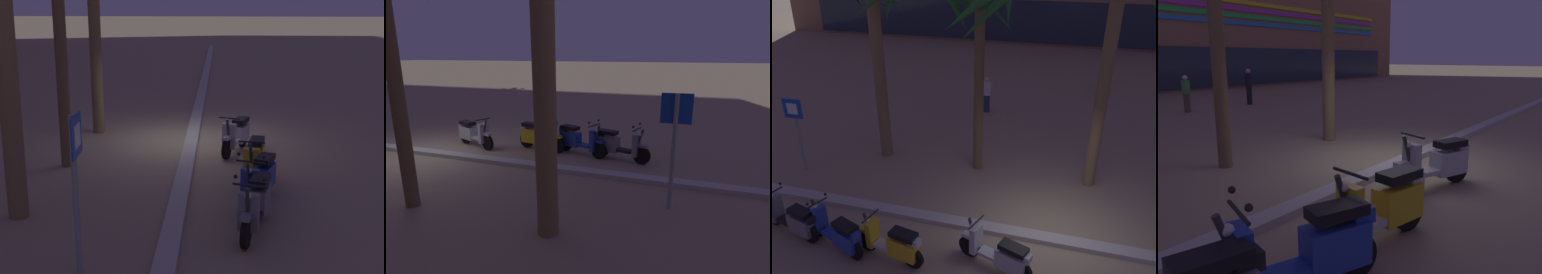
# 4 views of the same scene
# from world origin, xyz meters

# --- Properties ---
(ground_plane) EXTENTS (200.00, 200.00, 0.00)m
(ground_plane) POSITION_xyz_m (0.00, 0.00, 0.00)
(ground_plane) COLOR #9E896B
(curb_strip) EXTENTS (60.00, 0.36, 0.12)m
(curb_strip) POSITION_xyz_m (0.00, -0.16, 0.06)
(curb_strip) COLOR #BCB7AD
(curb_strip) RESTS_ON ground
(scooter_grey_mid_centre) EXTENTS (1.81, 0.75, 1.17)m
(scooter_grey_mid_centre) POSITION_xyz_m (-5.98, -1.62, 0.46)
(scooter_grey_mid_centre) COLOR black
(scooter_grey_mid_centre) RESTS_ON ground
(scooter_blue_mid_rear) EXTENTS (1.79, 0.87, 1.17)m
(scooter_blue_mid_rear) POSITION_xyz_m (-4.68, -1.77, 0.47)
(scooter_blue_mid_rear) COLOR black
(scooter_blue_mid_rear) RESTS_ON ground
(scooter_yellow_gap_after_mid) EXTENTS (1.74, 0.66, 1.04)m
(scooter_yellow_gap_after_mid) POSITION_xyz_m (-3.29, -1.74, 0.47)
(scooter_yellow_gap_after_mid) COLOR black
(scooter_yellow_gap_after_mid) RESTS_ON ground
(scooter_silver_lead_nearest) EXTENTS (1.75, 0.85, 1.04)m
(scooter_silver_lead_nearest) POSITION_xyz_m (-0.98, -1.41, 0.45)
(scooter_silver_lead_nearest) COLOR black
(scooter_silver_lead_nearest) RESTS_ON ground
(crossing_sign) EXTENTS (0.60, 0.13, 2.40)m
(crossing_sign) POSITION_xyz_m (-7.69, 1.09, 1.50)
(crossing_sign) COLOR #939399
(crossing_sign) RESTS_ON ground
(palm_tree_mid_walkway) EXTENTS (2.26, 2.30, 6.30)m
(palm_tree_mid_walkway) POSITION_xyz_m (0.88, 2.72, 4.71)
(palm_tree_mid_walkway) COLOR olive
(palm_tree_mid_walkway) RESTS_ON ground
(palm_tree_far_corner) EXTENTS (1.90, 2.00, 5.79)m
(palm_tree_far_corner) POSITION_xyz_m (-5.70, 2.78, 4.25)
(palm_tree_far_corner) COLOR olive
(palm_tree_far_corner) RESTS_ON ground
(palm_tree_by_mall_entrance) EXTENTS (2.15, 2.19, 5.49)m
(palm_tree_by_mall_entrance) POSITION_xyz_m (-2.52, 2.76, 4.21)
(palm_tree_by_mall_entrance) COLOR brown
(palm_tree_by_mall_entrance) RESTS_ON ground
(pedestrian_window_shopping) EXTENTS (0.34, 0.34, 1.56)m
(pedestrian_window_shopping) POSITION_xyz_m (1.43, 11.09, 0.82)
(pedestrian_window_shopping) COLOR brown
(pedestrian_window_shopping) RESTS_ON ground
(pedestrian_strolling_near_curb) EXTENTS (0.34, 0.34, 1.51)m
(pedestrian_strolling_near_curb) POSITION_xyz_m (-3.28, 7.38, 0.79)
(pedestrian_strolling_near_curb) COLOR #2D3351
(pedestrian_strolling_near_curb) RESTS_ON ground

